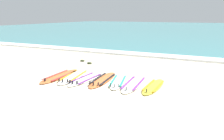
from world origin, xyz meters
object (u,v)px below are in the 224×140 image
Objects in this scene: surfboard_0 at (60,76)px; surfboard_4 at (118,81)px; surfboard_2 at (86,79)px; surfboard_3 at (103,79)px; surfboard_1 at (73,76)px; surfboard_6 at (153,86)px; surfboard_5 at (134,84)px.

surfboard_4 is (2.44, 0.30, 0.00)m from surfboard_0.
surfboard_3 is at bearing 15.27° from surfboard_2.
surfboard_3 is at bearing -177.82° from surfboard_4.
surfboard_1 and surfboard_6 have the same top height.
surfboard_2 and surfboard_4 have the same top height.
surfboard_2 is 1.28m from surfboard_4.
surfboard_1 is 1.92m from surfboard_4.
surfboard_0 is 1.04× the size of surfboard_3.
surfboard_2 and surfboard_5 have the same top height.
surfboard_5 is at bearing 0.17° from surfboard_3.
surfboard_0 is 1.05× the size of surfboard_5.
surfboard_1 is 1.12× the size of surfboard_2.
surfboard_0 is 1.84m from surfboard_3.
surfboard_3 and surfboard_5 have the same top height.
surfboard_4 is 0.90× the size of surfboard_5.
surfboard_2 is 1.90m from surfboard_5.
surfboard_0 is 1.23× the size of surfboard_6.
surfboard_1 is 1.28× the size of surfboard_6.
surfboard_1 is 1.21× the size of surfboard_4.
surfboard_1 is 1.08× the size of surfboard_3.
surfboard_0 is 1.18m from surfboard_2.
surfboard_3 is (1.29, 0.10, 0.00)m from surfboard_1.
surfboard_0 is 3.08m from surfboard_5.
surfboard_2 is at bearing -171.11° from surfboard_4.
surfboard_2 is at bearing -175.95° from surfboard_6.
surfboard_1 is (0.52, 0.17, 0.00)m from surfboard_0.
surfboard_2 is 2.63m from surfboard_6.
surfboard_6 is (1.98, 0.01, -0.00)m from surfboard_3.
surfboard_4 is at bearing 179.46° from surfboard_6.
surfboard_5 is at bearing 2.36° from surfboard_1.
surfboard_0 is 2.46m from surfboard_4.
surfboard_0 is 0.96× the size of surfboard_1.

